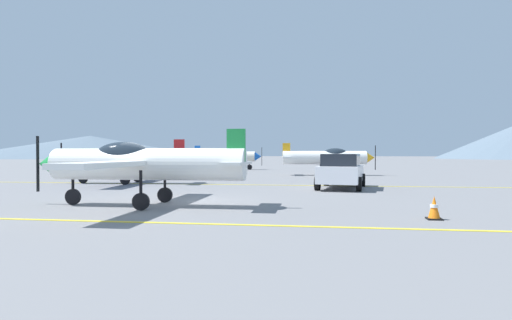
% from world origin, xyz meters
% --- Properties ---
extents(ground_plane, '(400.00, 400.00, 0.00)m').
position_xyz_m(ground_plane, '(0.00, 0.00, 0.00)').
color(ground_plane, slate).
extents(apron_line_near, '(80.00, 0.16, 0.01)m').
position_xyz_m(apron_line_near, '(0.00, -4.02, 0.01)').
color(apron_line_near, yellow).
rests_on(apron_line_near, ground_plane).
extents(apron_line_far, '(80.00, 0.16, 0.01)m').
position_xyz_m(apron_line_far, '(0.00, 8.16, 0.01)').
color(apron_line_far, yellow).
rests_on(apron_line_far, ground_plane).
extents(airplane_near, '(6.92, 7.99, 2.40)m').
position_xyz_m(airplane_near, '(-0.44, -0.98, 1.35)').
color(airplane_near, white).
rests_on(airplane_near, ground_plane).
extents(airplane_mid, '(6.99, 8.03, 2.40)m').
position_xyz_m(airplane_mid, '(-5.43, 8.22, 1.35)').
color(airplane_mid, '#33478C').
rests_on(airplane_mid, ground_plane).
extents(airplane_far, '(7.00, 8.04, 2.40)m').
position_xyz_m(airplane_far, '(5.78, 18.39, 1.35)').
color(airplane_far, white).
rests_on(airplane_far, ground_plane).
extents(airplane_back, '(6.92, 7.99, 2.40)m').
position_xyz_m(airplane_back, '(-3.99, 28.13, 1.35)').
color(airplane_back, silver).
rests_on(airplane_back, ground_plane).
extents(car_sedan, '(2.53, 4.53, 1.62)m').
position_xyz_m(car_sedan, '(6.17, 6.65, 0.84)').
color(car_sedan, white).
rests_on(car_sedan, ground_plane).
extents(traffic_cone_front, '(0.36, 0.36, 0.59)m').
position_xyz_m(traffic_cone_front, '(7.99, -2.51, 0.29)').
color(traffic_cone_front, black).
rests_on(traffic_cone_front, ground_plane).
extents(hill_left, '(88.84, 88.84, 7.84)m').
position_xyz_m(hill_left, '(-76.79, 129.55, 3.92)').
color(hill_left, slate).
rests_on(hill_left, ground_plane).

